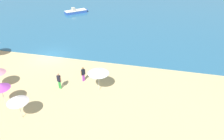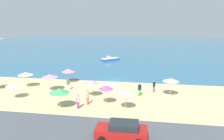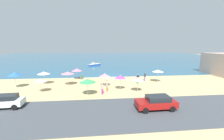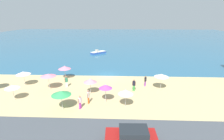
% 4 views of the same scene
% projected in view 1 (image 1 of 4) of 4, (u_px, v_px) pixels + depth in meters
% --- Properties ---
extents(ground_plane, '(160.00, 160.00, 0.00)m').
position_uv_depth(ground_plane, '(51.00, 56.00, 29.19)').
color(ground_plane, tan).
extents(beach_umbrella_0, '(2.13, 2.13, 2.51)m').
position_uv_depth(beach_umbrella_0, '(98.00, 71.00, 21.55)').
color(beach_umbrella_0, '#B2B2B7').
rests_on(beach_umbrella_0, ground_plane).
extents(beach_umbrella_6, '(1.81, 1.81, 2.35)m').
position_uv_depth(beach_umbrella_6, '(17.00, 99.00, 18.14)').
color(beach_umbrella_6, '#B2B2B7').
rests_on(beach_umbrella_6, ground_plane).
extents(beach_umbrella_8, '(1.70, 1.70, 2.49)m').
position_uv_depth(beach_umbrella_8, '(0.00, 86.00, 19.55)').
color(beach_umbrella_8, '#B2B2B7').
rests_on(beach_umbrella_8, ground_plane).
extents(bather_1, '(0.55, 0.30, 1.82)m').
position_uv_depth(bather_1, '(59.00, 80.00, 22.40)').
color(bather_1, green).
rests_on(bather_1, ground_plane).
extents(bather_3, '(0.39, 0.48, 1.71)m').
position_uv_depth(bather_3, '(83.00, 73.00, 23.66)').
color(bather_3, purple).
rests_on(bather_3, ground_plane).
extents(skiff_nearshore, '(4.46, 4.21, 1.19)m').
position_uv_depth(skiff_nearshore, '(76.00, 11.00, 45.83)').
color(skiff_nearshore, '#2C50A1').
rests_on(skiff_nearshore, sea).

